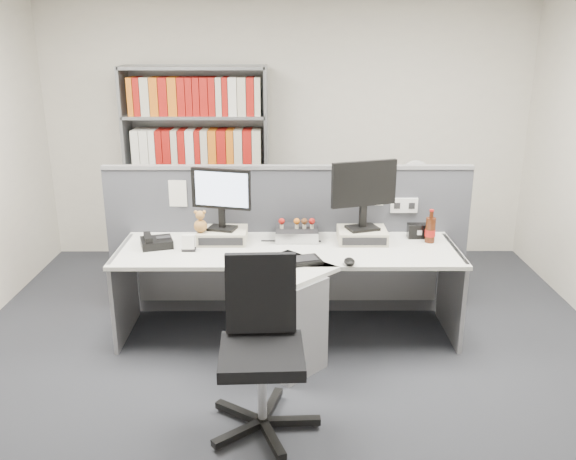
{
  "coord_description": "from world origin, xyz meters",
  "views": [
    {
      "loc": [
        -0.02,
        -3.52,
        2.26
      ],
      "look_at": [
        0.0,
        0.65,
        0.92
      ],
      "focal_mm": 37.6,
      "sensor_mm": 36.0,
      "label": 1
    }
  ],
  "objects_px": {
    "cola_bottle": "(430,230)",
    "office_chair": "(261,341)",
    "keyboard": "(288,262)",
    "desk": "(288,292)",
    "desk_fan": "(415,179)",
    "desktop_pc": "(297,233)",
    "monitor_left": "(221,194)",
    "shelving_unit": "(198,170)",
    "desk_calendar": "(189,244)",
    "monitor_right": "(364,189)",
    "speaker": "(418,231)",
    "filing_cabinet": "(411,243)",
    "mouse": "(349,262)",
    "desk_phone": "(156,242)"
  },
  "relations": [
    {
      "from": "desktop_pc",
      "to": "office_chair",
      "type": "relative_size",
      "value": 0.33
    },
    {
      "from": "monitor_left",
      "to": "shelving_unit",
      "type": "relative_size",
      "value": 0.24
    },
    {
      "from": "desk",
      "to": "office_chair",
      "type": "bearing_deg",
      "value": -99.74
    },
    {
      "from": "monitor_left",
      "to": "desk_phone",
      "type": "distance_m",
      "value": 0.62
    },
    {
      "from": "desktop_pc",
      "to": "mouse",
      "type": "xyz_separation_m",
      "value": [
        0.36,
        -0.59,
        -0.02
      ]
    },
    {
      "from": "desktop_pc",
      "to": "desk",
      "type": "bearing_deg",
      "value": -98.82
    },
    {
      "from": "shelving_unit",
      "to": "speaker",
      "type": "bearing_deg",
      "value": -35.21
    },
    {
      "from": "desktop_pc",
      "to": "office_chair",
      "type": "bearing_deg",
      "value": -99.44
    },
    {
      "from": "mouse",
      "to": "shelving_unit",
      "type": "relative_size",
      "value": 0.06
    },
    {
      "from": "filing_cabinet",
      "to": "mouse",
      "type": "bearing_deg",
      "value": -116.61
    },
    {
      "from": "monitor_right",
      "to": "desk_fan",
      "type": "distance_m",
      "value": 1.2
    },
    {
      "from": "keyboard",
      "to": "desk",
      "type": "bearing_deg",
      "value": 89.15
    },
    {
      "from": "desk_phone",
      "to": "speaker",
      "type": "xyz_separation_m",
      "value": [
        2.06,
        0.21,
        0.02
      ]
    },
    {
      "from": "monitor_left",
      "to": "desk_calendar",
      "type": "relative_size",
      "value": 3.89
    },
    {
      "from": "keyboard",
      "to": "office_chair",
      "type": "distance_m",
      "value": 0.86
    },
    {
      "from": "keyboard",
      "to": "shelving_unit",
      "type": "xyz_separation_m",
      "value": [
        -0.9,
        1.96,
        0.24
      ]
    },
    {
      "from": "desktop_pc",
      "to": "filing_cabinet",
      "type": "xyz_separation_m",
      "value": [
        1.13,
        0.94,
        -0.41
      ]
    },
    {
      "from": "keyboard",
      "to": "desk_fan",
      "type": "distance_m",
      "value": 1.95
    },
    {
      "from": "mouse",
      "to": "desk_phone",
      "type": "relative_size",
      "value": 0.44
    },
    {
      "from": "desk_calendar",
      "to": "office_chair",
      "type": "xyz_separation_m",
      "value": [
        0.59,
        -1.1,
        -0.22
      ]
    },
    {
      "from": "monitor_left",
      "to": "desktop_pc",
      "type": "relative_size",
      "value": 1.44
    },
    {
      "from": "monitor_left",
      "to": "desk_calendar",
      "type": "xyz_separation_m",
      "value": [
        -0.23,
        -0.21,
        -0.34
      ]
    },
    {
      "from": "desktop_pc",
      "to": "cola_bottle",
      "type": "xyz_separation_m",
      "value": [
        1.04,
        -0.1,
        0.06
      ]
    },
    {
      "from": "desk_calendar",
      "to": "desk_fan",
      "type": "relative_size",
      "value": 0.27
    },
    {
      "from": "desk_calendar",
      "to": "desktop_pc",
      "type": "bearing_deg",
      "value": 19.36
    },
    {
      "from": "monitor_right",
      "to": "filing_cabinet",
      "type": "xyz_separation_m",
      "value": [
        0.61,
        1.02,
        -0.79
      ]
    },
    {
      "from": "shelving_unit",
      "to": "desk_fan",
      "type": "height_order",
      "value": "shelving_unit"
    },
    {
      "from": "desk",
      "to": "monitor_right",
      "type": "bearing_deg",
      "value": 33.25
    },
    {
      "from": "desk_phone",
      "to": "speaker",
      "type": "distance_m",
      "value": 2.07
    },
    {
      "from": "desktop_pc",
      "to": "desk_fan",
      "type": "height_order",
      "value": "desk_fan"
    },
    {
      "from": "monitor_left",
      "to": "shelving_unit",
      "type": "distance_m",
      "value": 1.52
    },
    {
      "from": "mouse",
      "to": "desk_calendar",
      "type": "height_order",
      "value": "desk_calendar"
    },
    {
      "from": "desk",
      "to": "office_chair",
      "type": "relative_size",
      "value": 2.54
    },
    {
      "from": "cola_bottle",
      "to": "office_chair",
      "type": "relative_size",
      "value": 0.26
    },
    {
      "from": "desk_fan",
      "to": "office_chair",
      "type": "xyz_separation_m",
      "value": [
        -1.36,
        -2.33,
        -0.44
      ]
    },
    {
      "from": "monitor_right",
      "to": "cola_bottle",
      "type": "height_order",
      "value": "monitor_right"
    },
    {
      "from": "desk_phone",
      "to": "desk",
      "type": "bearing_deg",
      "value": -14.47
    },
    {
      "from": "desk",
      "to": "keyboard",
      "type": "bearing_deg",
      "value": -90.85
    },
    {
      "from": "desk",
      "to": "desktop_pc",
      "type": "relative_size",
      "value": 7.75
    },
    {
      "from": "speaker",
      "to": "desk_fan",
      "type": "bearing_deg",
      "value": 80.69
    },
    {
      "from": "keyboard",
      "to": "desk_phone",
      "type": "distance_m",
      "value": 1.08
    },
    {
      "from": "desk_fan",
      "to": "desktop_pc",
      "type": "bearing_deg",
      "value": -140.18
    },
    {
      "from": "monitor_right",
      "to": "keyboard",
      "type": "distance_m",
      "value": 0.87
    },
    {
      "from": "desktop_pc",
      "to": "desk_calendar",
      "type": "distance_m",
      "value": 0.87
    },
    {
      "from": "keyboard",
      "to": "mouse",
      "type": "height_order",
      "value": "mouse"
    },
    {
      "from": "speaker",
      "to": "desk_fan",
      "type": "relative_size",
      "value": 0.37
    },
    {
      "from": "filing_cabinet",
      "to": "office_chair",
      "type": "distance_m",
      "value": 2.71
    },
    {
      "from": "keyboard",
      "to": "shelving_unit",
      "type": "height_order",
      "value": "shelving_unit"
    },
    {
      "from": "shelving_unit",
      "to": "monitor_left",
      "type": "bearing_deg",
      "value": -75.24
    },
    {
      "from": "mouse",
      "to": "desktop_pc",
      "type": "bearing_deg",
      "value": 121.78
    }
  ]
}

